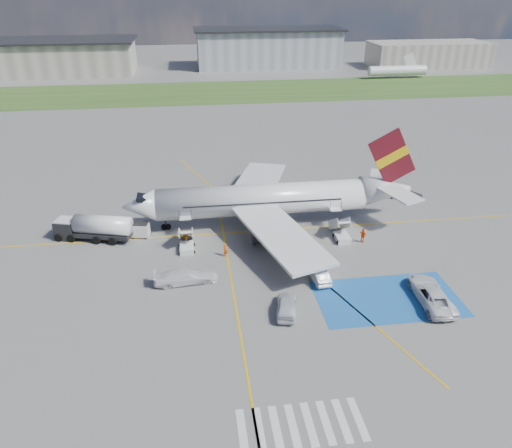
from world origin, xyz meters
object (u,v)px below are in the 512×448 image
Objects in this scene: fuel_tanker at (94,229)px; van_white_a at (432,292)px; belt_loader at (404,196)px; car_silver_a at (287,306)px; van_white_b at (185,275)px; airliner at (273,199)px; gpu_cart at (140,231)px; car_silver_b at (318,274)px.

fuel_tanker is 1.65× the size of van_white_a.
belt_loader is 32.48m from car_silver_a.
car_silver_a is at bearing 2.95° from van_white_a.
van_white_b is (-9.39, 6.44, 0.18)m from car_silver_a.
van_white_a is at bearing -82.76° from belt_loader.
van_white_b is at bearing -21.98° from car_silver_a.
airliner reaches higher than van_white_b.
gpu_cart is (5.29, -0.10, -0.48)m from fuel_tanker.
van_white_b is at bearing -12.15° from van_white_a.
van_white_b is at bearing -126.02° from belt_loader.
fuel_tanker reaches higher than van_white_b.
gpu_cart is 0.53× the size of car_silver_a.
fuel_tanker is at bearing -176.34° from airliner.
airliner is at bearing 16.22° from gpu_cart.
gpu_cart reaches higher than car_silver_a.
car_silver_b is (24.40, -12.43, -0.63)m from fuel_tanker.
fuel_tanker reaches higher than car_silver_a.
belt_loader is 0.82× the size of van_white_a.
airliner is 22.03m from fuel_tanker.
car_silver_b is (2.51, -13.83, -2.70)m from airliner.
fuel_tanker is 3.86× the size of gpu_cart.
car_silver_b is at bearing -24.08° from van_white_a.
fuel_tanker is (-21.88, -1.40, -2.07)m from airliner.
van_white_b is at bearing -132.04° from airliner.
gpu_cart is at bearing -145.17° from belt_loader.
fuel_tanker is at bearing -23.86° from van_white_a.
airliner is 7.84× the size of belt_loader.
fuel_tanker is at bearing -169.97° from gpu_cart.
airliner reaches higher than car_silver_a.
van_white_a is (29.04, -17.46, 0.24)m from gpu_cart.
airliner is 14.31m from car_silver_b.
van_white_b reaches higher than car_silver_b.
car_silver_a reaches higher than belt_loader.
airliner is at bearing -140.88° from belt_loader.
belt_loader is 1.02× the size of car_silver_a.
car_silver_b is at bearing -79.70° from airliner.
gpu_cart is at bearing 14.71° from fuel_tanker.
gpu_cart is at bearing -174.85° from airliner.
airliner is at bearing -46.30° from van_white_b.
gpu_cart is 22.82m from car_silver_a.
car_silver_b is (-17.39, -19.07, 0.35)m from belt_loader.
gpu_cart is 22.75m from car_silver_b.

